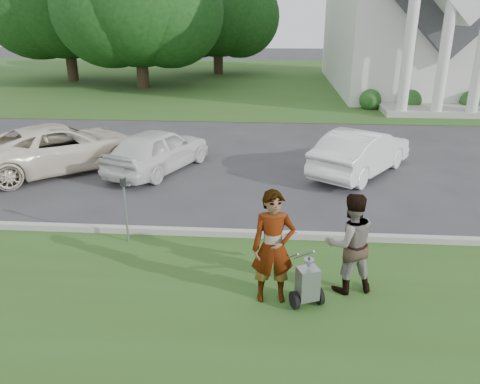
# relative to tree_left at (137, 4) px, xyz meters

# --- Properties ---
(ground) EXTENTS (120.00, 120.00, 0.00)m
(ground) POSITION_rel_tree_left_xyz_m (8.01, -21.99, -5.11)
(ground) COLOR #333335
(ground) RESTS_ON ground
(grass_strip) EXTENTS (80.00, 7.00, 0.01)m
(grass_strip) POSITION_rel_tree_left_xyz_m (8.01, -24.99, -5.11)
(grass_strip) COLOR #304F1B
(grass_strip) RESTS_ON ground
(church_lawn) EXTENTS (80.00, 30.00, 0.01)m
(church_lawn) POSITION_rel_tree_left_xyz_m (8.01, 5.01, -5.11)
(church_lawn) COLOR #304F1B
(church_lawn) RESTS_ON ground
(curb) EXTENTS (80.00, 0.18, 0.15)m
(curb) POSITION_rel_tree_left_xyz_m (8.01, -21.44, -5.04)
(curb) COLOR #9E9E93
(curb) RESTS_ON ground
(tree_left) EXTENTS (10.63, 8.40, 9.71)m
(tree_left) POSITION_rel_tree_left_xyz_m (0.00, 0.00, 0.00)
(tree_left) COLOR #332316
(tree_left) RESTS_ON ground
(tree_back) EXTENTS (9.61, 7.60, 8.89)m
(tree_back) POSITION_rel_tree_left_xyz_m (4.00, 8.00, -0.38)
(tree_back) COLOR #332316
(tree_back) RESTS_ON ground
(striping_cart) EXTENTS (0.77, 1.11, 0.95)m
(striping_cart) POSITION_rel_tree_left_xyz_m (9.30, -23.92, -4.70)
(striping_cart) COLOR black
(striping_cart) RESTS_ON ground
(person_left) EXTENTS (0.76, 0.54, 1.96)m
(person_left) POSITION_rel_tree_left_xyz_m (8.72, -23.79, -4.13)
(person_left) COLOR #999999
(person_left) RESTS_ON ground
(person_right) EXTENTS (1.02, 0.88, 1.81)m
(person_right) POSITION_rel_tree_left_xyz_m (10.02, -23.39, -4.21)
(person_right) COLOR #999999
(person_right) RESTS_ON ground
(parking_meter_near) EXTENTS (0.11, 0.10, 1.47)m
(parking_meter_near) POSITION_rel_tree_left_xyz_m (5.64, -21.86, -4.18)
(parking_meter_near) COLOR gray
(parking_meter_near) RESTS_ON ground
(car_a) EXTENTS (5.39, 5.05, 1.41)m
(car_a) POSITION_rel_tree_left_xyz_m (2.14, -17.11, -4.40)
(car_a) COLOR #F0E3CC
(car_a) RESTS_ON ground
(car_b) EXTENTS (2.99, 4.25, 1.34)m
(car_b) POSITION_rel_tree_left_xyz_m (5.14, -17.02, -4.44)
(car_b) COLOR silver
(car_b) RESTS_ON ground
(car_d) EXTENTS (3.55, 4.21, 1.36)m
(car_d) POSITION_rel_tree_left_xyz_m (11.31, -16.83, -4.43)
(car_d) COLOR white
(car_d) RESTS_ON ground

